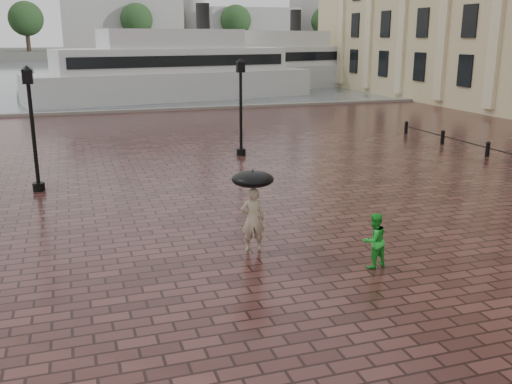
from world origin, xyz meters
TOP-DOWN VIEW (x-y plane):
  - ground at (0.00, 0.00)m, footprint 300.00×300.00m
  - harbour_water at (0.00, 92.00)m, footprint 240.00×240.00m
  - quay_edge at (0.00, 32.00)m, footprint 80.00×0.60m
  - far_shore at (0.00, 160.00)m, footprint 300.00×60.00m
  - distant_skyline at (48.14, 150.00)m, footprint 102.50×22.00m
  - far_trees at (0.00, 138.00)m, footprint 188.00×8.00m
  - street_lamps at (-5.00, 15.33)m, footprint 15.44×12.44m
  - adult_pedestrian at (-0.32, 1.77)m, footprint 0.69×0.52m
  - child_pedestrian at (2.16, -0.25)m, footprint 0.77×0.66m
  - ferry_near at (4.39, 40.09)m, footprint 26.20×10.65m
  - ferry_far at (16.64, 47.76)m, footprint 26.00×12.34m
  - umbrella at (-0.32, 1.77)m, footprint 1.10×1.10m

SIDE VIEW (x-z plane):
  - ground at x=0.00m, z-range 0.00..0.00m
  - harbour_water at x=0.00m, z-range 0.00..0.00m
  - quay_edge at x=0.00m, z-range -0.15..0.15m
  - child_pedestrian at x=2.16m, z-range 0.00..1.39m
  - adult_pedestrian at x=-0.32m, z-range 0.00..1.73m
  - far_shore at x=0.00m, z-range 0.00..2.00m
  - umbrella at x=-0.32m, z-range 1.38..2.53m
  - street_lamps at x=-5.00m, z-range 0.13..4.53m
  - ferry_far at x=16.64m, z-range -1.65..6.64m
  - ferry_near at x=4.39m, z-range -1.67..6.70m
  - far_trees at x=0.00m, z-range 2.67..16.17m
  - distant_skyline at x=48.14m, z-range -7.05..25.95m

